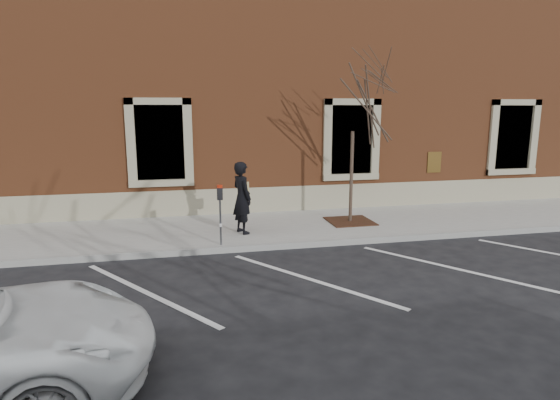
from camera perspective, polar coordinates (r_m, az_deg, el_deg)
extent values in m
plane|color=#28282B|center=(11.62, 0.64, -5.89)|extent=(120.00, 120.00, 0.00)
cube|color=beige|center=(13.25, -1.07, -3.41)|extent=(40.00, 3.50, 0.15)
cube|color=#9E9E99|center=(11.55, 0.70, -5.60)|extent=(40.00, 0.12, 0.15)
cube|color=brown|center=(18.75, -4.83, 12.92)|extent=(40.00, 8.50, 8.00)
cube|color=gray|center=(14.85, -2.43, 0.05)|extent=(40.00, 0.06, 0.80)
cube|color=black|center=(14.52, -14.41, 6.83)|extent=(1.40, 0.30, 2.20)
cube|color=gray|center=(14.48, -14.20, 2.04)|extent=(1.90, 0.20, 0.20)
cube|color=black|center=(15.52, 8.49, 7.31)|extent=(1.40, 0.30, 2.20)
cube|color=gray|center=(15.49, 8.59, 2.83)|extent=(1.90, 0.20, 0.20)
cube|color=black|center=(18.52, 26.25, 6.90)|extent=(1.40, 0.30, 2.20)
cube|color=gray|center=(18.50, 26.25, 3.15)|extent=(1.90, 0.20, 0.20)
imported|color=black|center=(12.28, -4.65, 0.28)|extent=(0.68, 0.81, 1.90)
cylinder|color=#595B60|center=(11.31, -7.26, -2.74)|extent=(0.05, 0.05, 1.11)
cube|color=black|center=(11.16, -7.35, 0.75)|extent=(0.13, 0.10, 0.29)
cube|color=red|center=(11.13, -7.37, 1.65)|extent=(0.12, 0.10, 0.07)
cube|color=white|center=(11.27, -7.23, -3.08)|extent=(0.06, 0.00, 0.08)
cube|color=#411D15|center=(13.79, 8.53, -2.57)|extent=(1.26, 1.26, 0.03)
cylinder|color=#4B382D|center=(13.55, 8.69, 2.75)|extent=(0.10, 0.10, 2.62)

